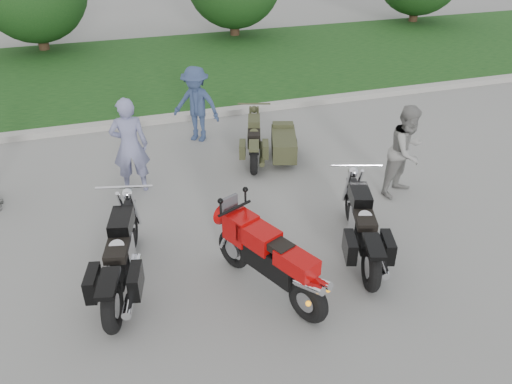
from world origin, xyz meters
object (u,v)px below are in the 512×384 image
object	(u,v)px
person_stripe	(130,146)
cruiser_right	(363,230)
sportbike_red	(271,259)
cruiser_left	(121,260)
person_grey	(407,151)
person_denim	(196,104)
cruiser_sidecar	(271,143)

from	to	relation	value
person_stripe	cruiser_right	bearing A→B (deg)	141.40
person_stripe	sportbike_red	bearing A→B (deg)	119.55
cruiser_left	sportbike_red	bearing A→B (deg)	-7.55
sportbike_red	person_stripe	xyz separation A→B (m)	(-1.51, 3.50, 0.32)
cruiser_left	person_grey	size ratio (longest dim) A/B	1.40
sportbike_red	cruiser_left	xyz separation A→B (m)	(-1.95, 0.74, -0.12)
sportbike_red	person_stripe	distance (m)	3.82
person_grey	person_stripe	bearing A→B (deg)	136.37
sportbike_red	cruiser_left	world-z (taller)	sportbike_red
cruiser_right	person_stripe	bearing A→B (deg)	153.14
cruiser_right	person_denim	xyz separation A→B (m)	(-1.51, 4.97, 0.38)
cruiser_left	person_grey	distance (m)	5.35
person_stripe	person_grey	distance (m)	5.04
cruiser_right	cruiser_sidecar	xyz separation A→B (m)	(-0.24, 3.52, -0.10)
cruiser_left	person_stripe	xyz separation A→B (m)	(0.44, 2.76, 0.44)
cruiser_sidecar	person_denim	xyz separation A→B (m)	(-1.27, 1.45, 0.48)
sportbike_red	person_denim	xyz separation A→B (m)	(0.11, 5.35, 0.26)
cruiser_left	person_grey	bearing A→B (deg)	25.39
sportbike_red	cruiser_left	distance (m)	2.09
cruiser_left	person_stripe	size ratio (longest dim) A/B	1.31
cruiser_left	cruiser_right	world-z (taller)	cruiser_left
cruiser_right	person_stripe	xyz separation A→B (m)	(-3.13, 3.11, 0.45)
cruiser_right	person_denim	bearing A→B (deg)	124.90
cruiser_left	person_denim	size ratio (longest dim) A/B	1.42
cruiser_left	person_stripe	world-z (taller)	person_stripe
cruiser_sidecar	person_grey	xyz separation A→B (m)	(1.88, -2.04, 0.49)
person_denim	person_stripe	bearing A→B (deg)	-93.36
person_grey	person_denim	xyz separation A→B (m)	(-3.15, 3.48, -0.01)
person_grey	person_denim	distance (m)	4.70
person_stripe	cruiser_sidecar	bearing A→B (deg)	-165.68
person_stripe	person_grey	world-z (taller)	person_stripe
cruiser_sidecar	person_grey	world-z (taller)	person_grey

